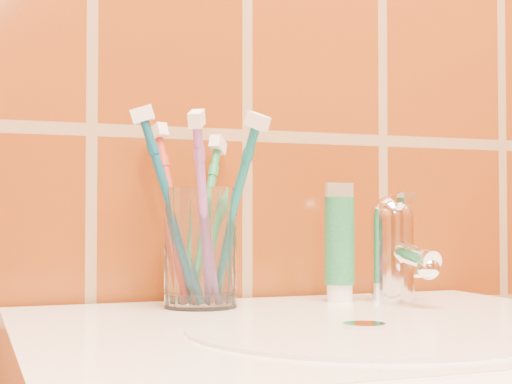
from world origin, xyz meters
name	(u,v)px	position (x,y,z in m)	size (l,w,h in m)	color
glass_tumbler	(200,247)	(-0.08, 1.12, 0.91)	(0.08, 0.08, 0.13)	white
toothpaste_tube	(340,246)	(0.08, 1.12, 0.91)	(0.04, 0.03, 0.13)	white
faucet	(395,245)	(0.14, 1.09, 0.91)	(0.05, 0.11, 0.12)	white
toothbrush_0	(232,213)	(-0.06, 1.09, 0.95)	(0.06, 0.08, 0.21)	#0B6164
toothbrush_1	(204,214)	(-0.09, 1.08, 0.95)	(0.06, 0.08, 0.20)	#8B4BA0
toothbrush_2	(172,209)	(-0.11, 1.11, 0.95)	(0.08, 0.04, 0.21)	navy
toothbrush_3	(174,215)	(-0.10, 1.14, 0.95)	(0.05, 0.09, 0.20)	#AC3024
toothbrush_4	(205,220)	(-0.07, 1.15, 0.94)	(0.07, 0.08, 0.19)	#217D4A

